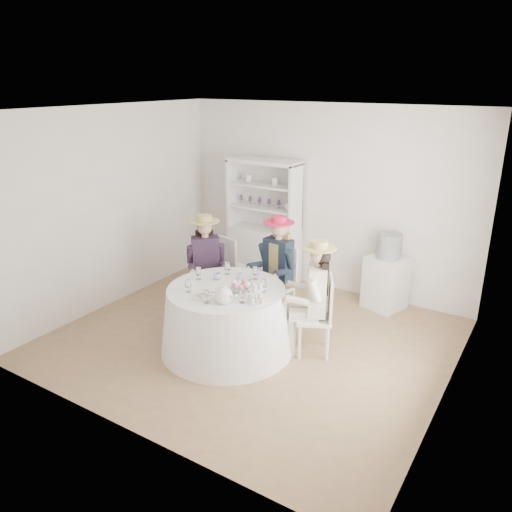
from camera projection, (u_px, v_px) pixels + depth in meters
The scene contains 23 objects.
ground at pixel (252, 339), 6.10m from camera, with size 4.50×4.50×0.00m, color olive.
ceiling at pixel (251, 110), 5.19m from camera, with size 4.50×4.50×0.00m, color white.
wall_back at pixel (325, 199), 7.24m from camera, with size 4.50×4.50×0.00m, color silver.
wall_front at pixel (119, 295), 4.05m from camera, with size 4.50×4.50×0.00m, color silver.
wall_left at pixel (112, 208), 6.77m from camera, with size 4.50×4.50×0.00m, color silver.
wall_right at pixel (460, 272), 4.52m from camera, with size 4.50×4.50×0.00m, color silver.
tea_table at pixel (227, 319), 5.76m from camera, with size 1.54×1.54×0.77m.
hutch at pixel (265, 238), 7.73m from camera, with size 1.26×0.78×1.89m.
side_table at pixel (386, 282), 6.84m from camera, with size 0.47×0.47×0.73m, color silver.
hatbox at pixel (389, 246), 6.66m from camera, with size 0.33×0.33×0.33m, color black.
guest_left at pixel (206, 260), 6.53m from camera, with size 0.58×0.58×1.36m.
guest_mid at pixel (277, 262), 6.37m from camera, with size 0.51×0.53×1.39m.
guest_right at pixel (315, 292), 5.55m from camera, with size 0.58×0.52×1.37m.
spare_chair at pixel (233, 267), 6.92m from camera, with size 0.50×0.50×0.99m.
teacup_a at pixel (217, 277), 5.86m from camera, with size 0.09×0.09×0.07m, color white.
teacup_b at pixel (240, 277), 5.88m from camera, with size 0.07×0.07×0.06m, color white.
teacup_c at pixel (249, 283), 5.69m from camera, with size 0.08×0.08×0.06m, color white.
flower_bowl at pixel (241, 290), 5.52m from camera, with size 0.23×0.23×0.06m, color white.
flower_arrangement at pixel (239, 286), 5.46m from camera, with size 0.19×0.19×0.07m.
table_teapot at pixel (224, 295), 5.24m from camera, with size 0.27×0.19×0.20m.
sandwich_plate at pixel (204, 296), 5.40m from camera, with size 0.25×0.25×0.06m.
cupcake_stand at pixel (256, 296), 5.26m from camera, with size 0.22×0.22×0.21m.
stemware_set at pixel (226, 282), 5.61m from camera, with size 0.91×0.91×0.15m.
Camera 1 is at (2.91, -4.55, 3.02)m, focal length 35.00 mm.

